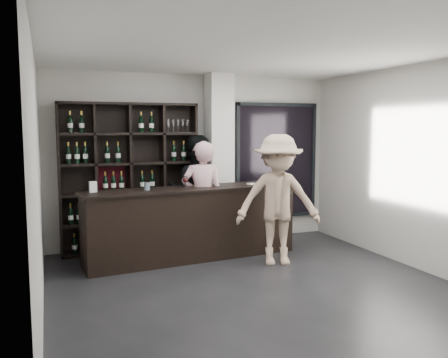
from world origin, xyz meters
name	(u,v)px	position (x,y,z in m)	size (l,w,h in m)	color
floor	(262,293)	(0.00, 0.00, -0.01)	(5.00, 5.50, 0.01)	black
wine_shelf	(130,178)	(-1.15, 2.57, 1.20)	(2.20, 0.35, 2.40)	black
structural_column	(219,160)	(0.35, 2.47, 1.45)	(0.40, 0.40, 2.90)	silver
glass_panel	(276,161)	(1.55, 2.69, 1.40)	(1.60, 0.08, 2.10)	black
tasting_counter	(192,223)	(-0.35, 1.75, 0.55)	(3.34, 0.69, 1.10)	black
taster_pink	(203,199)	(-0.15, 1.85, 0.90)	(0.66, 0.43, 1.80)	beige
taster_black	(195,192)	(-0.10, 2.40, 0.94)	(0.92, 0.71, 1.88)	black
customer	(278,200)	(0.75, 1.05, 0.96)	(1.23, 0.71, 1.91)	tan
wine_glass	(186,181)	(-0.45, 1.75, 1.20)	(0.09, 0.09, 0.20)	white
spit_cup	(147,186)	(-1.05, 1.70, 1.16)	(0.08, 0.08, 0.11)	silver
napkin_stack	(251,184)	(0.66, 1.80, 1.11)	(0.11, 0.11, 0.02)	white
card_stand	(93,187)	(-1.80, 1.75, 1.18)	(0.10, 0.05, 0.15)	white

